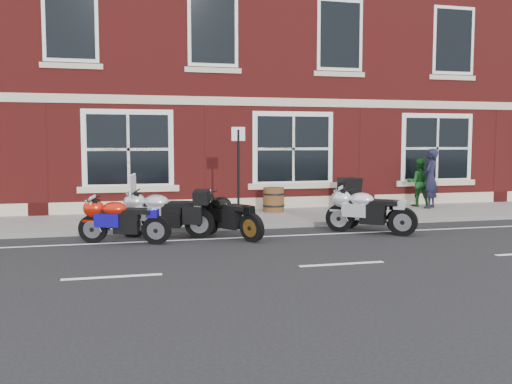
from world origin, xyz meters
TOP-DOWN VIEW (x-y plane):
  - ground at (0.00, 0.00)m, footprint 80.00×80.00m
  - sidewalk at (0.00, 3.00)m, footprint 30.00×3.00m
  - kerb at (0.00, 1.42)m, footprint 30.00×0.16m
  - pub_building at (0.00, 10.50)m, footprint 24.00×12.00m
  - moto_touring_silver at (-2.84, 0.67)m, footprint 2.14×0.87m
  - moto_sport_red at (-3.76, 0.11)m, footprint 1.95×0.83m
  - moto_sport_black at (-1.41, 0.26)m, footprint 1.23×1.84m
  - moto_sport_silver at (1.96, 0.04)m, footprint 1.79×1.49m
  - moto_naked_black at (2.23, 0.43)m, footprint 1.26×1.72m
  - pedestrian_left at (5.64, 3.44)m, footprint 0.80×0.78m
  - pedestrian_right at (5.57, 4.01)m, footprint 0.89×0.79m
  - a_board_sign at (3.04, 3.66)m, footprint 0.62×0.44m
  - barrel_planter at (0.65, 3.74)m, footprint 0.65×0.65m
  - parking_sign at (-0.87, 1.69)m, footprint 0.35×0.06m

SIDE VIEW (x-z plane):
  - ground at x=0.00m, z-range 0.00..0.00m
  - sidewalk at x=0.00m, z-range 0.00..0.12m
  - kerb at x=0.00m, z-range 0.00..0.12m
  - barrel_planter at x=0.65m, z-range 0.12..0.84m
  - moto_naked_black at x=2.23m, z-range 0.07..0.97m
  - moto_sport_red at x=-3.76m, z-range 0.07..0.98m
  - moto_sport_black at x=-1.41m, z-range 0.07..1.01m
  - moto_sport_silver at x=1.96m, z-range 0.07..1.06m
  - moto_touring_silver at x=-2.84m, z-range -0.14..1.32m
  - a_board_sign at x=3.04m, z-range 0.12..1.11m
  - pedestrian_right at x=5.57m, z-range 0.12..1.66m
  - pedestrian_left at x=5.64m, z-range 0.12..1.97m
  - parking_sign at x=-0.87m, z-range 0.31..2.75m
  - pub_building at x=0.00m, z-range 0.00..12.00m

